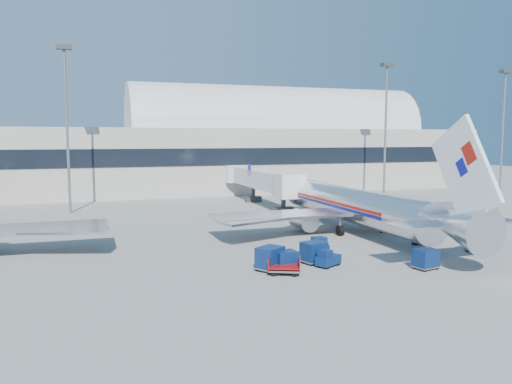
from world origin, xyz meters
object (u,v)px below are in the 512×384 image
object	(u,v)px
barrier_near	(433,228)
barrier_mid	(458,226)
barrier_far	(481,225)
cart_solo_near	(426,259)
cart_train_a	(314,252)
tug_right	(422,238)
tug_left	(316,246)
jetbridge_near	(258,179)
mast_west	(66,104)
mast_east	(386,111)
cart_train_c	(270,258)
airliner_main	(357,206)
cart_train_b	(286,260)
cart_open_red	(285,268)
tug_lead	(327,259)
cart_solo_far	(478,242)
mast_far_east	(504,113)

from	to	relation	value
barrier_near	barrier_mid	world-z (taller)	same
barrier_far	cart_solo_near	world-z (taller)	cart_solo_near
barrier_near	cart_train_a	distance (m)	19.96
tug_right	tug_left	size ratio (longest dim) A/B	0.86
jetbridge_near	mast_west	world-z (taller)	mast_west
mast_east	cart_train_c	bearing A→B (deg)	-132.85
jetbridge_near	cart_train_c	distance (m)	39.89
airliner_main	barrier_near	world-z (taller)	airliner_main
mast_east	cart_train_a	world-z (taller)	mast_east
mast_east	tug_right	xyz separation A→B (m)	(-17.22, -32.98, -14.17)
tug_right	barrier_mid	bearing A→B (deg)	63.17
cart_train_a	cart_train_b	xyz separation A→B (m)	(-3.05, -1.37, -0.12)
jetbridge_near	mast_west	xyz separation A→B (m)	(-27.60, -0.81, 10.86)
barrier_far	cart_open_red	world-z (taller)	barrier_far
tug_lead	cart_solo_far	distance (m)	15.23
mast_far_east	mast_west	bearing A→B (deg)	180.00
mast_west	barrier_near	xyz separation A→B (m)	(38.00, -28.00, -14.34)
mast_far_east	barrier_mid	world-z (taller)	mast_far_east
barrier_mid	cart_solo_near	world-z (taller)	cart_solo_near
barrier_far	tug_right	size ratio (longest dim) A/B	1.30
mast_far_east	cart_train_c	distance (m)	71.41
barrier_far	cart_open_red	size ratio (longest dim) A/B	1.03
mast_far_east	cart_train_a	distance (m)	67.43
tug_left	cart_train_a	size ratio (longest dim) A/B	1.13
jetbridge_near	barrier_mid	distance (m)	32.09
tug_right	cart_open_red	bearing A→B (deg)	-128.59
barrier_far	barrier_mid	bearing A→B (deg)	180.00
cart_open_red	tug_lead	bearing A→B (deg)	37.91
cart_train_c	cart_solo_near	size ratio (longest dim) A/B	1.29
cart_train_c	cart_solo_far	bearing A→B (deg)	-34.83
mast_far_east	barrier_mid	size ratio (longest dim) A/B	7.53
tug_lead	mast_far_east	bearing A→B (deg)	5.86
cart_train_b	cart_solo_far	distance (m)	18.84
jetbridge_near	barrier_near	distance (m)	30.82
jetbridge_near	barrier_far	size ratio (longest dim) A/B	9.17
cart_solo_far	tug_lead	bearing A→B (deg)	172.13
tug_right	cart_train_b	world-z (taller)	cart_train_b
mast_far_east	tug_right	xyz separation A→B (m)	(-42.22, -32.98, -14.17)
airliner_main	tug_left	bearing A→B (deg)	-137.33
airliner_main	cart_train_a	size ratio (longest dim) A/B	15.60
barrier_mid	tug_left	size ratio (longest dim) A/B	1.11
jetbridge_near	barrier_near	size ratio (longest dim) A/B	9.17
barrier_mid	tug_lead	distance (m)	23.01
barrier_mid	jetbridge_near	bearing A→B (deg)	115.44
jetbridge_near	tug_right	world-z (taller)	jetbridge_near
airliner_main	cart_open_red	size ratio (longest dim) A/B	12.78
airliner_main	cart_solo_far	bearing A→B (deg)	-64.67
mast_far_east	tug_right	world-z (taller)	mast_far_east
tug_lead	cart_solo_far	size ratio (longest dim) A/B	1.14
tug_lead	tug_left	bearing A→B (deg)	48.87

